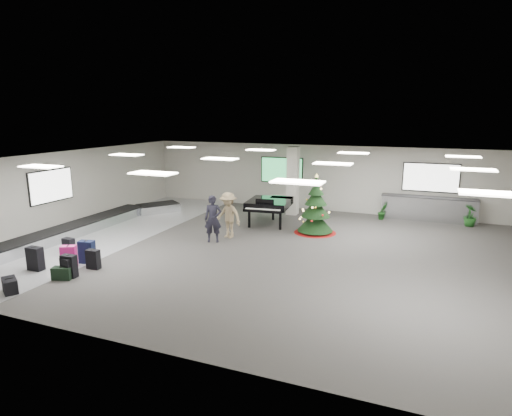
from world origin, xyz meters
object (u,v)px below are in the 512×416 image
at_px(service_counter, 428,209).
at_px(grand_piano, 269,204).
at_px(baggage_carousel, 94,224).
at_px(pink_suitcase, 69,257).
at_px(traveler_b, 228,215).
at_px(potted_plant_right, 470,216).
at_px(traveler_a, 213,219).
at_px(potted_plant_left, 382,212).
at_px(christmas_tree, 316,213).

bearing_deg(service_counter, grand_piano, -152.76).
bearing_deg(baggage_carousel, pink_suitcase, -56.73).
xyz_separation_m(baggage_carousel, grand_piano, (6.46, 3.45, 0.68)).
height_order(traveler_b, potted_plant_right, traveler_b).
distance_m(traveler_a, potted_plant_left, 8.08).
distance_m(grand_piano, potted_plant_left, 5.26).
height_order(pink_suitcase, grand_piano, grand_piano).
xyz_separation_m(christmas_tree, potted_plant_right, (5.87, 3.41, -0.38)).
relative_size(potted_plant_left, potted_plant_right, 0.81).
distance_m(baggage_carousel, pink_suitcase, 4.61).
distance_m(pink_suitcase, traveler_b, 5.82).
xyz_separation_m(grand_piano, potted_plant_right, (8.06, 2.87, -0.45)).
distance_m(grand_piano, traveler_b, 2.56).
bearing_deg(pink_suitcase, grand_piano, 34.56).
bearing_deg(traveler_a, grand_piano, 50.31).
bearing_deg(traveler_a, traveler_b, 47.76).
distance_m(pink_suitcase, grand_piano, 8.31).
xyz_separation_m(service_counter, potted_plant_right, (1.68, -0.42, -0.10)).
xyz_separation_m(grand_piano, potted_plant_left, (4.48, 2.70, -0.54)).
height_order(grand_piano, traveler_b, traveler_b).
relative_size(baggage_carousel, service_counter, 2.40).
xyz_separation_m(baggage_carousel, potted_plant_right, (14.52, 6.31, 0.23)).
height_order(traveler_b, potted_plant_left, traveler_b).
bearing_deg(traveler_b, traveler_a, -95.82).
bearing_deg(potted_plant_left, grand_piano, -148.87).
bearing_deg(grand_piano, service_counter, 20.97).
bearing_deg(baggage_carousel, traveler_a, 2.81).
height_order(grand_piano, potted_plant_right, grand_piano).
height_order(christmas_tree, traveler_a, christmas_tree).
bearing_deg(baggage_carousel, service_counter, 27.67).
bearing_deg(christmas_tree, potted_plant_right, 30.12).
bearing_deg(traveler_b, grand_piano, 87.52).
bearing_deg(potted_plant_right, traveler_b, -148.96).
bearing_deg(service_counter, potted_plant_left, -163.03).
bearing_deg(service_counter, pink_suitcase, -134.26).
bearing_deg(service_counter, potted_plant_right, -14.07).
bearing_deg(pink_suitcase, christmas_tree, 20.70).
relative_size(grand_piano, potted_plant_left, 3.28).
bearing_deg(traveler_b, christmas_tree, 47.61).
xyz_separation_m(traveler_a, potted_plant_left, (5.51, 5.89, -0.52)).
xyz_separation_m(pink_suitcase, traveler_b, (3.17, 4.86, 0.53)).
bearing_deg(potted_plant_right, baggage_carousel, -156.50).
height_order(potted_plant_left, potted_plant_right, potted_plant_right).
bearing_deg(pink_suitcase, potted_plant_left, 22.81).
distance_m(service_counter, christmas_tree, 5.69).
height_order(baggage_carousel, potted_plant_right, potted_plant_right).
bearing_deg(baggage_carousel, grand_piano, 28.10).
bearing_deg(christmas_tree, traveler_b, -147.17).
bearing_deg(christmas_tree, baggage_carousel, -161.42).
height_order(christmas_tree, potted_plant_left, christmas_tree).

